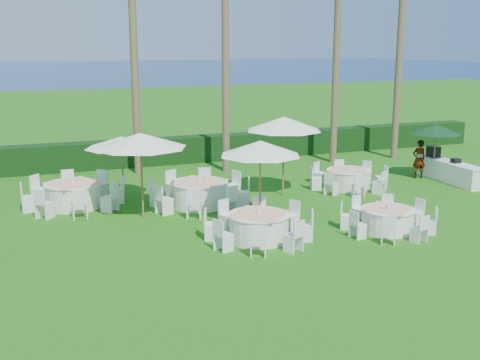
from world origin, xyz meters
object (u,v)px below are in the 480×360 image
object	(u,v)px
banquet_table_d	(74,194)
banquet_table_f	(349,179)
umbrella_b	(260,148)
banquet_table_e	(200,193)
banquet_table_c	(388,219)
umbrella_a	(140,140)
umbrella_green	(436,129)
banquet_table_b	(259,226)
umbrella_d	(284,124)
umbrella_c	(121,142)
staff_person	(419,159)
buffet_table	(448,170)

from	to	relation	value
banquet_table_d	banquet_table_f	xyz separation A→B (m)	(10.20, -1.08, -0.05)
banquet_table_f	umbrella_b	bearing A→B (deg)	-148.37
umbrella_b	banquet_table_d	bearing A→B (deg)	140.92
banquet_table_e	banquet_table_c	bearing A→B (deg)	-47.32
banquet_table_e	umbrella_a	bearing A→B (deg)	-163.05
umbrella_b	umbrella_green	distance (m)	9.89
banquet_table_b	umbrella_d	distance (m)	5.73
banquet_table_c	banquet_table_e	distance (m)	6.48
umbrella_d	umbrella_green	world-z (taller)	umbrella_d
banquet_table_f	umbrella_a	world-z (taller)	umbrella_a
banquet_table_d	umbrella_c	size ratio (longest dim) A/B	1.32
umbrella_a	staff_person	bearing A→B (deg)	7.37
buffet_table	umbrella_c	bearing A→B (deg)	172.95
banquet_table_d	umbrella_a	distance (m)	3.51
buffet_table	umbrella_d	bearing A→B (deg)	177.37
banquet_table_d	banquet_table_f	bearing A→B (deg)	-6.03
banquet_table_b	umbrella_b	xyz separation A→B (m)	(0.61, 1.35, 2.00)
banquet_table_d	umbrella_b	xyz separation A→B (m)	(5.15, -4.19, 1.96)
buffet_table	banquet_table_e	bearing A→B (deg)	179.92
banquet_table_c	umbrella_d	xyz separation A→B (m)	(-1.07, 5.08, 2.29)
umbrella_b	buffet_table	size ratio (longest dim) A/B	0.74
banquet_table_b	banquet_table_d	bearing A→B (deg)	129.39
umbrella_d	umbrella_green	size ratio (longest dim) A/B	1.29
banquet_table_b	buffet_table	bearing A→B (deg)	22.09
banquet_table_d	umbrella_c	distance (m)	2.42
banquet_table_f	umbrella_d	size ratio (longest dim) A/B	1.02
banquet_table_e	umbrella_a	distance (m)	3.02
umbrella_a	staff_person	distance (m)	12.14
banquet_table_b	banquet_table_f	size ratio (longest dim) A/B	1.02
banquet_table_b	staff_person	distance (m)	10.60
umbrella_b	umbrella_d	world-z (taller)	umbrella_d
banquet_table_b	umbrella_green	size ratio (longest dim) A/B	1.34
umbrella_a	banquet_table_f	bearing A→B (deg)	6.80
banquet_table_d	buffet_table	size ratio (longest dim) A/B	0.95
banquet_table_b	banquet_table_c	size ratio (longest dim) A/B	1.08
umbrella_d	umbrella_a	bearing A→B (deg)	-169.95
banquet_table_f	staff_person	size ratio (longest dim) A/B	1.85
banquet_table_c	buffet_table	xyz separation A→B (m)	(6.19, 4.75, 0.07)
buffet_table	banquet_table_b	bearing A→B (deg)	-157.91
banquet_table_b	banquet_table_f	distance (m)	7.20
umbrella_b	umbrella_a	bearing A→B (deg)	146.46
umbrella_c	umbrella_d	bearing A→B (deg)	-12.60
umbrella_c	staff_person	bearing A→B (deg)	-3.25
banquet_table_d	umbrella_a	xyz separation A→B (m)	(1.95, -2.06, 2.06)
umbrella_c	umbrella_a	bearing A→B (deg)	-84.52
banquet_table_c	buffet_table	world-z (taller)	buffet_table
umbrella_green	banquet_table_e	bearing A→B (deg)	-176.44
umbrella_b	umbrella_c	size ratio (longest dim) A/B	1.02
banquet_table_e	umbrella_c	bearing A→B (deg)	145.87
banquet_table_b	staff_person	size ratio (longest dim) A/B	1.88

